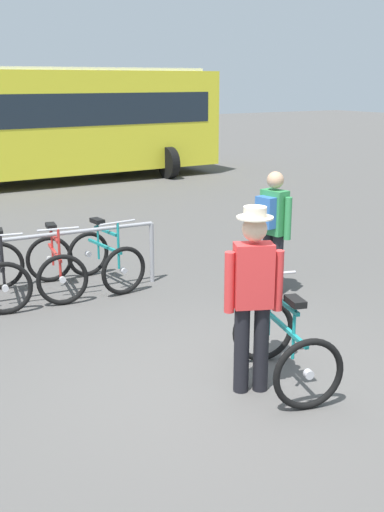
{
  "coord_description": "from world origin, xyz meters",
  "views": [
    {
      "loc": [
        -3.0,
        -4.51,
        2.77
      ],
      "look_at": [
        0.28,
        0.87,
        1.0
      ],
      "focal_mm": 44.26,
      "sensor_mm": 36.0,
      "label": 1
    }
  ],
  "objects_px": {
    "featured_bicycle": "(279,330)",
    "pedestrian_with_backpack": "(273,225)",
    "racked_bike_red": "(56,266)",
    "person_with_featured_bike": "(253,293)",
    "racked_bike_black": "(2,274)",
    "bus_distant": "(42,118)",
    "racked_bike_teal": "(105,259)"
  },
  "relations": [
    {
      "from": "racked_bike_red",
      "to": "racked_bike_teal",
      "type": "distance_m",
      "value": 0.7
    },
    {
      "from": "person_with_featured_bike",
      "to": "pedestrian_with_backpack",
      "type": "relative_size",
      "value": 1.05
    },
    {
      "from": "racked_bike_red",
      "to": "person_with_featured_bike",
      "type": "height_order",
      "value": "person_with_featured_bike"
    },
    {
      "from": "racked_bike_red",
      "to": "bus_distant",
      "type": "relative_size",
      "value": 0.12
    },
    {
      "from": "racked_bike_black",
      "to": "pedestrian_with_backpack",
      "type": "relative_size",
      "value": 0.74
    },
    {
      "from": "racked_bike_black",
      "to": "featured_bicycle",
      "type": "relative_size",
      "value": 0.97
    },
    {
      "from": "racked_bike_black",
      "to": "bus_distant",
      "type": "distance_m",
      "value": 10.05
    },
    {
      "from": "person_with_featured_bike",
      "to": "bus_distant",
      "type": "xyz_separation_m",
      "value": [
        2.43,
        12.88,
        0.79
      ]
    },
    {
      "from": "featured_bicycle",
      "to": "pedestrian_with_backpack",
      "type": "xyz_separation_m",
      "value": [
        1.47,
        1.98,
        0.45
      ]
    },
    {
      "from": "racked_bike_red",
      "to": "pedestrian_with_backpack",
      "type": "xyz_separation_m",
      "value": [
        2.42,
        -1.54,
        0.57
      ]
    },
    {
      "from": "racked_bike_black",
      "to": "person_with_featured_bike",
      "type": "height_order",
      "value": "person_with_featured_bike"
    },
    {
      "from": "person_with_featured_bike",
      "to": "bus_distant",
      "type": "height_order",
      "value": "bus_distant"
    },
    {
      "from": "racked_bike_teal",
      "to": "person_with_featured_bike",
      "type": "bearing_deg",
      "value": -92.07
    },
    {
      "from": "person_with_featured_bike",
      "to": "bus_distant",
      "type": "bearing_deg",
      "value": 79.3
    },
    {
      "from": "racked_bike_red",
      "to": "person_with_featured_bike",
      "type": "relative_size",
      "value": 0.7
    },
    {
      "from": "racked_bike_teal",
      "to": "bus_distant",
      "type": "height_order",
      "value": "bus_distant"
    },
    {
      "from": "racked_bike_teal",
      "to": "featured_bicycle",
      "type": "relative_size",
      "value": 0.92
    },
    {
      "from": "featured_bicycle",
      "to": "pedestrian_with_backpack",
      "type": "bearing_deg",
      "value": 53.43
    },
    {
      "from": "featured_bicycle",
      "to": "bus_distant",
      "type": "bearing_deg",
      "value": 80.91
    },
    {
      "from": "bus_distant",
      "to": "racked_bike_black",
      "type": "bearing_deg",
      "value": -111.83
    },
    {
      "from": "racked_bike_teal",
      "to": "featured_bicycle",
      "type": "xyz_separation_m",
      "value": [
        0.26,
        -3.48,
        0.12
      ]
    },
    {
      "from": "racked_bike_teal",
      "to": "person_with_featured_bike",
      "type": "height_order",
      "value": "person_with_featured_bike"
    },
    {
      "from": "bus_distant",
      "to": "racked_bike_teal",
      "type": "bearing_deg",
      "value": -103.89
    },
    {
      "from": "racked_bike_red",
      "to": "featured_bicycle",
      "type": "xyz_separation_m",
      "value": [
        0.95,
        -3.52,
        0.12
      ]
    },
    {
      "from": "racked_bike_teal",
      "to": "pedestrian_with_backpack",
      "type": "xyz_separation_m",
      "value": [
        1.73,
        -1.5,
        0.57
      ]
    },
    {
      "from": "racked_bike_red",
      "to": "pedestrian_with_backpack",
      "type": "distance_m",
      "value": 2.93
    },
    {
      "from": "bus_distant",
      "to": "racked_bike_red",
      "type": "bearing_deg",
      "value": -107.93
    },
    {
      "from": "racked_bike_black",
      "to": "person_with_featured_bike",
      "type": "distance_m",
      "value": 3.9
    },
    {
      "from": "featured_bicycle",
      "to": "person_with_featured_bike",
      "type": "xyz_separation_m",
      "value": [
        -0.38,
        -0.08,
        0.46
      ]
    },
    {
      "from": "racked_bike_teal",
      "to": "pedestrian_with_backpack",
      "type": "height_order",
      "value": "pedestrian_with_backpack"
    },
    {
      "from": "racked_bike_red",
      "to": "pedestrian_with_backpack",
      "type": "bearing_deg",
      "value": -32.43
    },
    {
      "from": "racked_bike_red",
      "to": "featured_bicycle",
      "type": "bearing_deg",
      "value": -74.83
    }
  ]
}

